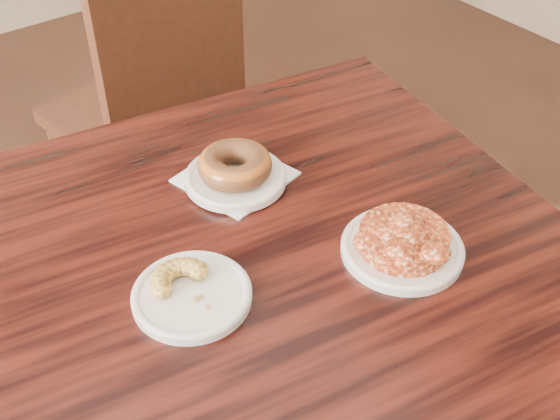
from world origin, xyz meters
TOP-DOWN VIEW (x-y plane):
  - cafe_table at (0.25, -0.00)m, footprint 0.97×0.97m
  - chair_far at (0.46, 0.86)m, footprint 0.49×0.49m
  - napkin at (0.30, 0.17)m, footprint 0.18×0.18m
  - plate_donut at (0.29, 0.15)m, footprint 0.16×0.16m
  - plate_cruller at (0.10, -0.02)m, footprint 0.16×0.16m
  - plate_fritter at (0.39, -0.12)m, footprint 0.17×0.17m
  - glazed_donut at (0.29, 0.15)m, footprint 0.12×0.12m
  - apple_fritter at (0.39, -0.12)m, footprint 0.17×0.17m
  - cruller_fragment at (0.10, -0.02)m, footprint 0.10×0.10m

SIDE VIEW (x-z plane):
  - cafe_table at x=0.25m, z-range 0.00..0.75m
  - chair_far at x=0.46m, z-range 0.00..0.90m
  - napkin at x=0.30m, z-range 0.75..0.75m
  - plate_cruller at x=0.10m, z-range 0.75..0.76m
  - plate_fritter at x=0.39m, z-range 0.75..0.76m
  - plate_donut at x=0.29m, z-range 0.75..0.77m
  - cruller_fragment at x=0.10m, z-range 0.76..0.79m
  - apple_fritter at x=0.39m, z-range 0.76..0.80m
  - glazed_donut at x=0.29m, z-range 0.77..0.81m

